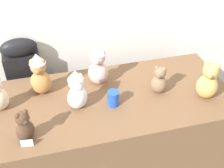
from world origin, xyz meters
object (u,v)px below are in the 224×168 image
Objects in this scene: teddy_bear_cocoa at (24,127)px; teddy_bear_snow at (77,90)px; teddy_bear_caramel at (40,75)px; teddy_bear_blush at (98,65)px; display_table at (112,135)px; party_cup_blue at (113,98)px; instrument_case at (29,93)px; teddy_bear_mocha at (159,81)px; teddy_bear_honey at (208,82)px.

teddy_bear_cocoa is 0.40m from teddy_bear_snow.
teddy_bear_cocoa is 0.68× the size of teddy_bear_caramel.
teddy_bear_caramel is (-0.41, -0.01, -0.00)m from teddy_bear_blush.
display_table is 15.69× the size of party_cup_blue.
teddy_bear_cocoa is (0.02, -0.77, 0.35)m from instrument_case.
teddy_bear_mocha is at bearing -3.64° from display_table.
instrument_case is 0.77m from teddy_bear_snow.
teddy_bear_honey is 0.89× the size of teddy_bear_caramel.
teddy_bear_blush is (-0.69, 0.35, 0.02)m from teddy_bear_honey.
display_table is 1.64× the size of instrument_case.
teddy_bear_blush is at bearing -172.59° from teddy_bear_honey.
instrument_case is at bearing -174.71° from teddy_bear_honey.
teddy_bear_snow is 2.73× the size of party_cup_blue.
teddy_bear_blush reaches higher than party_cup_blue.
teddy_bear_mocha is at bearing -4.18° from teddy_bear_caramel.
teddy_bear_honey is at bearing -7.12° from party_cup_blue.
teddy_bear_caramel reaches higher than teddy_bear_honey.
teddy_bear_mocha is (0.81, -0.20, -0.05)m from teddy_bear_caramel.
teddy_bear_blush is at bearing 11.33° from teddy_bear_caramel.
teddy_bear_snow is (-0.88, 0.12, 0.01)m from teddy_bear_honey.
display_table is at bearing -149.51° from teddy_bear_mocha.
instrument_case is 0.84m from teddy_bear_cocoa.
teddy_bear_honey is 0.88× the size of teddy_bear_blush.
display_table is 0.80m from teddy_bear_cocoa.
display_table is at bearing -53.76° from teddy_bear_blush.
teddy_bear_mocha is at bearing 8.62° from party_cup_blue.
instrument_case is 4.78× the size of teddy_bear_mocha.
display_table is 0.58m from teddy_bear_blush.
instrument_case is 0.76m from teddy_bear_blush.
display_table is 0.84m from teddy_bear_honey.
instrument_case is 1.14m from teddy_bear_mocha.
teddy_bear_honey reaches higher than display_table.
teddy_bear_cocoa is at bearing -171.60° from teddy_bear_snow.
teddy_bear_honey is 0.33m from teddy_bear_mocha.
teddy_bear_cocoa is at bearing -132.30° from teddy_bear_mocha.
teddy_bear_mocha is (0.94, -0.55, 0.35)m from instrument_case.
teddy_bear_snow reaches higher than teddy_bear_mocha.
teddy_bear_honey is (1.24, -0.68, 0.38)m from instrument_case.
display_table is 5.35× the size of teddy_bear_caramel.
teddy_bear_caramel is at bearing -159.93° from teddy_bear_mocha.
teddy_bear_honey is at bearing -24.82° from teddy_bear_cocoa.
teddy_bear_cocoa reaches higher than party_cup_blue.
teddy_bear_snow is at bearing -61.49° from instrument_case.
teddy_bear_blush is 0.30m from teddy_bear_snow.
teddy_bear_honey is 1.23m from teddy_bear_cocoa.
teddy_bear_cocoa is 0.60m from party_cup_blue.
display_table is 7.89× the size of teddy_bear_cocoa.
instrument_case is at bearing 121.11° from teddy_bear_caramel.
display_table is at bearing -13.54° from teddy_bear_snow.
instrument_case is at bearing 62.11° from teddy_bear_cocoa.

